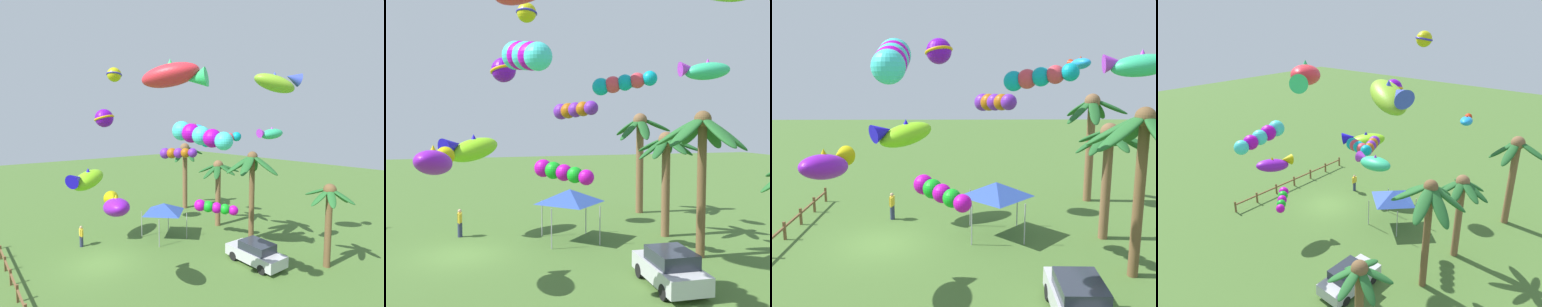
{
  "view_description": "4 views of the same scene",
  "coord_description": "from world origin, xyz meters",
  "views": [
    {
      "loc": [
        18.49,
        -7.24,
        9.1
      ],
      "look_at": [
        2.88,
        5.39,
        7.17
      ],
      "focal_mm": 28.11,
      "sensor_mm": 36.0,
      "label": 1
    },
    {
      "loc": [
        21.66,
        -0.11,
        6.49
      ],
      "look_at": [
        3.04,
        5.07,
        5.1
      ],
      "focal_mm": 40.96,
      "sensor_mm": 36.0,
      "label": 2
    },
    {
      "loc": [
        18.77,
        3.86,
        8.13
      ],
      "look_at": [
        2.99,
        4.07,
        5.14
      ],
      "focal_mm": 37.63,
      "sensor_mm": 36.0,
      "label": 3
    },
    {
      "loc": [
        19.63,
        19.14,
        15.45
      ],
      "look_at": [
        2.72,
        4.81,
        6.79
      ],
      "focal_mm": 33.95,
      "sensor_mm": 36.0,
      "label": 4
    }
  ],
  "objects": [
    {
      "name": "kite_tube_9",
      "position": [
        7.52,
        2.05,
        8.61
      ],
      "size": [
        3.65,
        1.18,
        1.33
      ],
      "color": "#3ED5D4"
    },
    {
      "name": "kite_fish_8",
      "position": [
        4.53,
        -0.91,
        5.03
      ],
      "size": [
        3.06,
        1.86,
        1.32
      ],
      "color": "purple"
    },
    {
      "name": "ground_plane",
      "position": [
        0.0,
        0.0,
        0.0
      ],
      "size": [
        120.0,
        120.0,
        0.0
      ],
      "primitive_type": "plane",
      "color": "#476B2D"
    },
    {
      "name": "kite_tube_4",
      "position": [
        4.2,
        6.67,
        8.13
      ],
      "size": [
        1.68,
        2.5,
        1.0
      ],
      "color": "#0B9EB6"
    },
    {
      "name": "kite_tube_10",
      "position": [
        1.16,
        5.38,
        7.07
      ],
      "size": [
        2.76,
        1.66,
        0.86
      ],
      "color": "purple"
    },
    {
      "name": "parked_car_0",
      "position": [
        6.41,
        7.89,
        0.75
      ],
      "size": [
        3.96,
        1.85,
        1.51
      ],
      "color": "#BCBCC1",
      "rests_on": "ground"
    },
    {
      "name": "palm_tree_2",
      "position": [
        -7.09,
        12.47,
        5.22
      ],
      "size": [
        3.98,
        4.21,
        7.13
      ],
      "color": "brown",
      "rests_on": "ground"
    },
    {
      "name": "kite_fish_3",
      "position": [
        6.17,
        10.08,
        11.93
      ],
      "size": [
        2.87,
        3.49,
        1.83
      ],
      "color": "#84BD2A"
    },
    {
      "name": "spectator_0",
      "position": [
        -3.6,
        -0.02,
        0.81
      ],
      "size": [
        0.55,
        0.27,
        1.59
      ],
      "color": "#2D3351",
      "rests_on": "ground"
    },
    {
      "name": "palm_tree_0",
      "position": [
        3.34,
        11.08,
        5.44
      ],
      "size": [
        4.48,
        4.19,
        7.03
      ],
      "color": "brown",
      "rests_on": "ground"
    },
    {
      "name": "kite_fish_1",
      "position": [
        6.27,
        9.34,
        8.51
      ],
      "size": [
        1.16,
        2.19,
        0.92
      ],
      "color": "#30BD80"
    },
    {
      "name": "palm_tree_3",
      "position": [
        9.54,
        11.14,
        3.96
      ],
      "size": [
        3.2,
        2.79,
        5.42
      ],
      "color": "brown",
      "rests_on": "ground"
    },
    {
      "name": "kite_fish_5",
      "position": [
        -3.97,
        0.66,
        4.97
      ],
      "size": [
        3.46,
        3.92,
        1.83
      ],
      "color": "#83DB1C"
    },
    {
      "name": "palm_tree_1",
      "position": [
        -0.62,
        11.27,
        4.44
      ],
      "size": [
        3.56,
        3.44,
        5.95
      ],
      "color": "brown",
      "rests_on": "ground"
    },
    {
      "name": "kite_ball_0",
      "position": [
        -6.76,
        4.38,
        13.48
      ],
      "size": [
        1.94,
        1.94,
        1.25
      ],
      "color": "#C0BE11"
    },
    {
      "name": "kite_fish_11",
      "position": [
        -2.72,
        10.19,
        8.85
      ],
      "size": [
        1.86,
        1.18,
        0.75
      ],
      "color": "#1E93E7"
    },
    {
      "name": "kite_ball_2",
      "position": [
        -5.23,
        2.71,
        9.63
      ],
      "size": [
        2.29,
        2.29,
        1.49
      ],
      "color": "#6F0DBD"
    },
    {
      "name": "kite_fish_7",
      "position": [
        4.51,
        2.76,
        11.85
      ],
      "size": [
        4.06,
        3.5,
        1.81
      ],
      "color": "red"
    },
    {
      "name": "rail_fence",
      "position": [
        -0.65,
        -5.01,
        0.58
      ],
      "size": [
        12.91,
        0.12,
        0.95
      ],
      "color": "brown",
      "rests_on": "ground"
    },
    {
      "name": "kite_tube_6",
      "position": [
        7.33,
        3.29,
        4.8
      ],
      "size": [
        1.84,
        1.76,
        0.78
      ],
      "color": "#BB0CAD"
    },
    {
      "name": "festival_tent",
      "position": [
        -1.18,
        5.78,
        2.47
      ],
      "size": [
        2.86,
        2.86,
        2.85
      ],
      "color": "#9E9EA3",
      "rests_on": "ground"
    }
  ]
}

